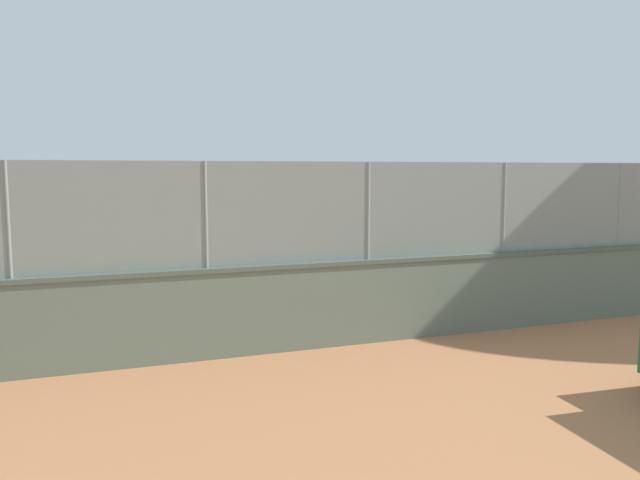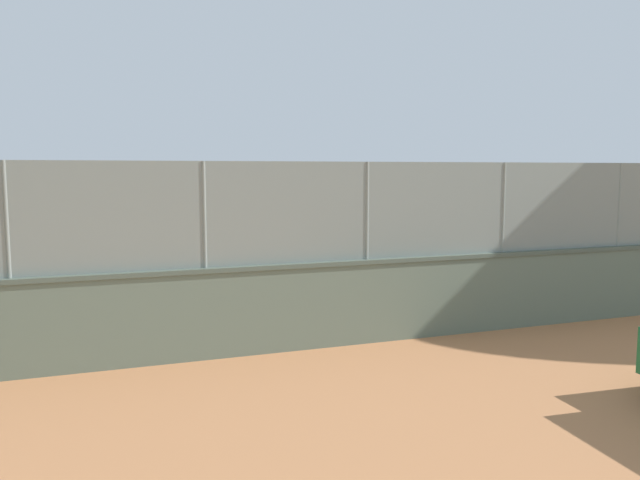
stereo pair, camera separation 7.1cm
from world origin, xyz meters
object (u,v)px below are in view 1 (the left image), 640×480
player_near_wall_returning (326,255)px  sports_ball (383,233)px  player_at_service_line (203,250)px  spare_ball_by_wall (217,334)px  player_baseline_waiting (387,232)px

player_near_wall_returning → sports_ball: sports_ball is taller
player_at_service_line → spare_ball_by_wall: (1.08, 6.77, -0.78)m
player_at_service_line → player_near_wall_returning: bearing=137.4°
player_at_service_line → player_baseline_waiting: 7.45m
player_at_service_line → spare_ball_by_wall: size_ratio=8.31×
player_baseline_waiting → spare_ball_by_wall: size_ratio=9.15×
sports_ball → spare_ball_by_wall: (5.01, 2.79, -1.51)m
player_at_service_line → player_baseline_waiting: bearing=-165.1°
player_near_wall_returning → player_at_service_line: 3.91m
sports_ball → player_baseline_waiting: bearing=-119.0°
player_near_wall_returning → player_baseline_waiting: bearing=-133.5°
player_at_service_line → spare_ball_by_wall: 6.90m
player_baseline_waiting → sports_ball: sports_ball is taller
player_near_wall_returning → sports_ball: size_ratio=7.83×
sports_ball → spare_ball_by_wall: 5.93m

